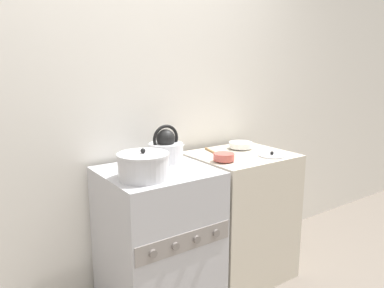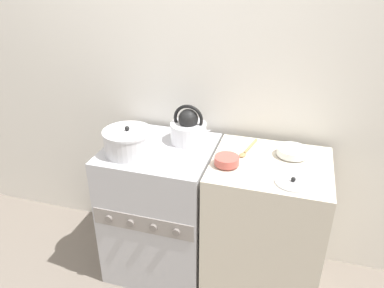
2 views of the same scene
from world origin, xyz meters
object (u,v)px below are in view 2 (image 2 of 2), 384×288
(stove, at_px, (162,209))
(enamel_bowl, at_px, (292,152))
(cooking_pot, at_px, (128,142))
(small_ceramic_bowl, at_px, (227,161))
(loose_pot_lid, at_px, (293,182))
(kettle, at_px, (189,129))

(stove, bearing_deg, enamel_bowl, 8.15)
(cooking_pot, bearing_deg, stove, 36.66)
(small_ceramic_bowl, bearing_deg, enamel_bowl, 32.19)
(enamel_bowl, bearing_deg, stove, -171.85)
(cooking_pot, relative_size, small_ceramic_bowl, 2.12)
(cooking_pot, bearing_deg, small_ceramic_bowl, 0.65)
(small_ceramic_bowl, distance_m, loose_pot_lid, 0.37)
(cooking_pot, distance_m, loose_pot_lid, 0.94)
(stove, height_order, kettle, kettle)
(stove, height_order, loose_pot_lid, loose_pot_lid)
(kettle, height_order, cooking_pot, kettle)
(stove, relative_size, enamel_bowl, 5.23)
(stove, relative_size, small_ceramic_bowl, 6.66)
(cooking_pot, xyz_separation_m, loose_pot_lid, (0.94, -0.07, -0.06))
(stove, xyz_separation_m, loose_pot_lid, (0.79, -0.18, 0.46))
(stove, relative_size, kettle, 3.34)
(loose_pot_lid, bearing_deg, small_ceramic_bowl, 167.99)
(enamel_bowl, bearing_deg, kettle, 177.88)
(stove, height_order, enamel_bowl, enamel_bowl)
(enamel_bowl, distance_m, loose_pot_lid, 0.29)
(small_ceramic_bowl, bearing_deg, kettle, 140.75)
(stove, xyz_separation_m, enamel_bowl, (0.77, 0.11, 0.49))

